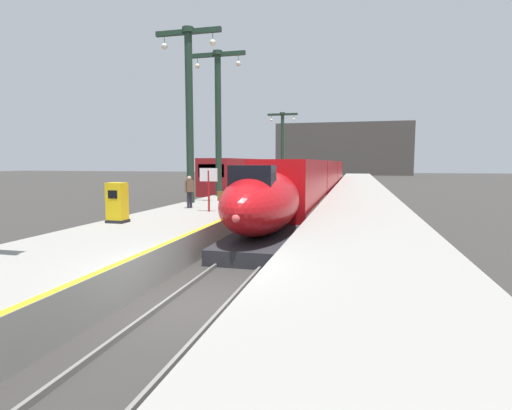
{
  "coord_description": "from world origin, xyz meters",
  "views": [
    {
      "loc": [
        3.67,
        -8.72,
        3.46
      ],
      "look_at": [
        -0.07,
        6.37,
        1.8
      ],
      "focal_mm": 28.25,
      "sensor_mm": 36.0,
      "label": 1
    }
  ],
  "objects_px": {
    "station_column_distant": "(282,140)",
    "passenger_mid_platform": "(189,189)",
    "regional_train_adjacent": "(261,173)",
    "rolling_suitcase": "(221,196)",
    "passenger_near_edge": "(248,185)",
    "departure_info_board": "(209,181)",
    "station_column_mid": "(189,100)",
    "station_column_far": "(218,111)",
    "highspeed_train_main": "(318,177)",
    "ticket_machine_yellow": "(117,204)"
  },
  "relations": [
    {
      "from": "station_column_distant",
      "to": "passenger_mid_platform",
      "type": "height_order",
      "value": "station_column_distant"
    },
    {
      "from": "regional_train_adjacent",
      "to": "rolling_suitcase",
      "type": "bearing_deg",
      "value": -82.16
    },
    {
      "from": "passenger_near_edge",
      "to": "passenger_mid_platform",
      "type": "bearing_deg",
      "value": -115.8
    },
    {
      "from": "passenger_mid_platform",
      "to": "departure_info_board",
      "type": "height_order",
      "value": "departure_info_board"
    },
    {
      "from": "station_column_mid",
      "to": "rolling_suitcase",
      "type": "distance_m",
      "value": 6.06
    },
    {
      "from": "station_column_far",
      "to": "passenger_near_edge",
      "type": "bearing_deg",
      "value": -49.15
    },
    {
      "from": "rolling_suitcase",
      "to": "passenger_mid_platform",
      "type": "bearing_deg",
      "value": -94.23
    },
    {
      "from": "regional_train_adjacent",
      "to": "station_column_distant",
      "type": "bearing_deg",
      "value": 55.02
    },
    {
      "from": "rolling_suitcase",
      "to": "passenger_near_edge",
      "type": "bearing_deg",
      "value": 1.01
    },
    {
      "from": "highspeed_train_main",
      "to": "regional_train_adjacent",
      "type": "distance_m",
      "value": 12.73
    },
    {
      "from": "highspeed_train_main",
      "to": "passenger_mid_platform",
      "type": "relative_size",
      "value": 34.07
    },
    {
      "from": "passenger_mid_platform",
      "to": "rolling_suitcase",
      "type": "xyz_separation_m",
      "value": [
        0.31,
        4.19,
        -0.69
      ]
    },
    {
      "from": "regional_train_adjacent",
      "to": "passenger_mid_platform",
      "type": "xyz_separation_m",
      "value": [
        3.29,
        -30.36,
        -0.09
      ]
    },
    {
      "from": "regional_train_adjacent",
      "to": "station_column_distant",
      "type": "relative_size",
      "value": 4.1
    },
    {
      "from": "ticket_machine_yellow",
      "to": "departure_info_board",
      "type": "height_order",
      "value": "departure_info_board"
    },
    {
      "from": "rolling_suitcase",
      "to": "departure_info_board",
      "type": "height_order",
      "value": "departure_info_board"
    },
    {
      "from": "station_column_distant",
      "to": "station_column_far",
      "type": "bearing_deg",
      "value": -90.0
    },
    {
      "from": "passenger_near_edge",
      "to": "station_column_far",
      "type": "bearing_deg",
      "value": 130.85
    },
    {
      "from": "highspeed_train_main",
      "to": "departure_info_board",
      "type": "height_order",
      "value": "highspeed_train_main"
    },
    {
      "from": "highspeed_train_main",
      "to": "ticket_machine_yellow",
      "type": "relative_size",
      "value": 35.98
    },
    {
      "from": "station_column_mid",
      "to": "ticket_machine_yellow",
      "type": "height_order",
      "value": "station_column_mid"
    },
    {
      "from": "station_column_mid",
      "to": "regional_train_adjacent",
      "type": "bearing_deg",
      "value": 94.55
    },
    {
      "from": "passenger_near_edge",
      "to": "station_column_distant",
      "type": "bearing_deg",
      "value": 96.1
    },
    {
      "from": "station_column_mid",
      "to": "passenger_near_edge",
      "type": "distance_m",
      "value": 6.1
    },
    {
      "from": "passenger_mid_platform",
      "to": "rolling_suitcase",
      "type": "bearing_deg",
      "value": 85.77
    },
    {
      "from": "ticket_machine_yellow",
      "to": "departure_info_board",
      "type": "xyz_separation_m",
      "value": [
        2.28,
        4.27,
        0.77
      ]
    },
    {
      "from": "station_column_mid",
      "to": "station_column_far",
      "type": "xyz_separation_m",
      "value": [
        0.0,
        5.1,
        0.01
      ]
    },
    {
      "from": "ticket_machine_yellow",
      "to": "departure_info_board",
      "type": "relative_size",
      "value": 0.75
    },
    {
      "from": "ticket_machine_yellow",
      "to": "departure_info_board",
      "type": "bearing_deg",
      "value": 61.88
    },
    {
      "from": "highspeed_train_main",
      "to": "station_column_far",
      "type": "distance_m",
      "value": 14.92
    },
    {
      "from": "passenger_mid_platform",
      "to": "station_column_distant",
      "type": "bearing_deg",
      "value": 91.87
    },
    {
      "from": "regional_train_adjacent",
      "to": "departure_info_board",
      "type": "xyz_separation_m",
      "value": [
        4.83,
        -31.58,
        0.43
      ]
    },
    {
      "from": "highspeed_train_main",
      "to": "passenger_near_edge",
      "type": "relative_size",
      "value": 34.07
    },
    {
      "from": "regional_train_adjacent",
      "to": "passenger_near_edge",
      "type": "height_order",
      "value": "regional_train_adjacent"
    },
    {
      "from": "station_column_far",
      "to": "ticket_machine_yellow",
      "type": "distance_m",
      "value": 14.34
    },
    {
      "from": "station_column_distant",
      "to": "passenger_mid_platform",
      "type": "relative_size",
      "value": 5.28
    },
    {
      "from": "station_column_mid",
      "to": "highspeed_train_main",
      "type": "bearing_deg",
      "value": 71.67
    },
    {
      "from": "highspeed_train_main",
      "to": "station_column_mid",
      "type": "bearing_deg",
      "value": -108.33
    },
    {
      "from": "passenger_mid_platform",
      "to": "station_column_mid",
      "type": "bearing_deg",
      "value": 111.76
    },
    {
      "from": "passenger_near_edge",
      "to": "departure_info_board",
      "type": "xyz_separation_m",
      "value": [
        -0.5,
        -5.43,
        0.52
      ]
    },
    {
      "from": "highspeed_train_main",
      "to": "rolling_suitcase",
      "type": "xyz_separation_m",
      "value": [
        -4.5,
        -16.36,
        -0.6
      ]
    },
    {
      "from": "passenger_mid_platform",
      "to": "ticket_machine_yellow",
      "type": "bearing_deg",
      "value": -97.72
    },
    {
      "from": "regional_train_adjacent",
      "to": "ticket_machine_yellow",
      "type": "bearing_deg",
      "value": -85.93
    },
    {
      "from": "regional_train_adjacent",
      "to": "station_column_far",
      "type": "xyz_separation_m",
      "value": [
        2.2,
        -22.52,
        4.94
      ]
    },
    {
      "from": "highspeed_train_main",
      "to": "departure_info_board",
      "type": "relative_size",
      "value": 27.16
    },
    {
      "from": "highspeed_train_main",
      "to": "station_column_far",
      "type": "relative_size",
      "value": 5.69
    },
    {
      "from": "station_column_mid",
      "to": "station_column_distant",
      "type": "distance_m",
      "value": 30.77
    },
    {
      "from": "passenger_near_edge",
      "to": "station_column_mid",
      "type": "bearing_deg",
      "value": -154.71
    },
    {
      "from": "highspeed_train_main",
      "to": "ticket_machine_yellow",
      "type": "distance_m",
      "value": 26.62
    },
    {
      "from": "station_column_distant",
      "to": "departure_info_board",
      "type": "xyz_separation_m",
      "value": [
        2.63,
        -34.72,
        -3.88
      ]
    }
  ]
}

